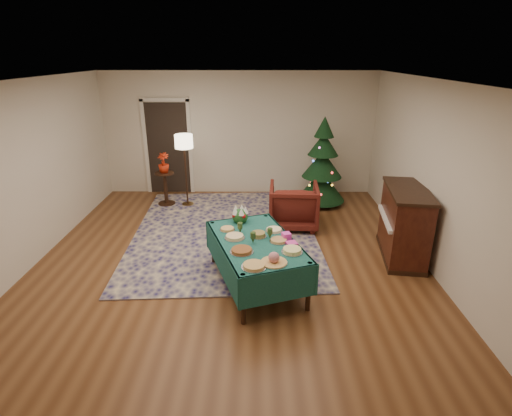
{
  "coord_description": "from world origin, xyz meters",
  "views": [
    {
      "loc": [
        0.44,
        -5.36,
        3.04
      ],
      "look_at": [
        0.4,
        0.24,
        0.86
      ],
      "focal_mm": 28.0,
      "sensor_mm": 36.0,
      "label": 1
    }
  ],
  "objects_px": {
    "buffet_table": "(256,249)",
    "gift_box": "(286,236)",
    "potted_plant": "(164,167)",
    "piano": "(404,224)",
    "side_table": "(166,189)",
    "armchair": "(294,204)",
    "floor_lamp": "(184,146)",
    "christmas_tree": "(322,166)"
  },
  "relations": [
    {
      "from": "buffet_table",
      "to": "gift_box",
      "type": "xyz_separation_m",
      "value": [
        0.41,
        0.05,
        0.18
      ]
    },
    {
      "from": "potted_plant",
      "to": "piano",
      "type": "xyz_separation_m",
      "value": [
        4.24,
        -2.3,
        -0.28
      ]
    },
    {
      "from": "side_table",
      "to": "armchair",
      "type": "bearing_deg",
      "value": -23.48
    },
    {
      "from": "floor_lamp",
      "to": "christmas_tree",
      "type": "xyz_separation_m",
      "value": [
        2.85,
        0.11,
        -0.44
      ]
    },
    {
      "from": "floor_lamp",
      "to": "side_table",
      "type": "bearing_deg",
      "value": 177.59
    },
    {
      "from": "buffet_table",
      "to": "christmas_tree",
      "type": "xyz_separation_m",
      "value": [
        1.36,
        3.24,
        0.29
      ]
    },
    {
      "from": "buffet_table",
      "to": "piano",
      "type": "bearing_deg",
      "value": 20.36
    },
    {
      "from": "gift_box",
      "to": "piano",
      "type": "xyz_separation_m",
      "value": [
        1.89,
        0.8,
        -0.17
      ]
    },
    {
      "from": "potted_plant",
      "to": "gift_box",
      "type": "bearing_deg",
      "value": -52.81
    },
    {
      "from": "side_table",
      "to": "piano",
      "type": "distance_m",
      "value": 4.82
    },
    {
      "from": "side_table",
      "to": "potted_plant",
      "type": "bearing_deg",
      "value": -45.0
    },
    {
      "from": "floor_lamp",
      "to": "potted_plant",
      "type": "relative_size",
      "value": 3.66
    },
    {
      "from": "gift_box",
      "to": "side_table",
      "type": "bearing_deg",
      "value": 127.19
    },
    {
      "from": "armchair",
      "to": "floor_lamp",
      "type": "distance_m",
      "value": 2.57
    },
    {
      "from": "side_table",
      "to": "potted_plant",
      "type": "relative_size",
      "value": 1.73
    },
    {
      "from": "christmas_tree",
      "to": "piano",
      "type": "relative_size",
      "value": 1.36
    },
    {
      "from": "floor_lamp",
      "to": "piano",
      "type": "xyz_separation_m",
      "value": [
        3.78,
        -2.28,
        -0.73
      ]
    },
    {
      "from": "floor_lamp",
      "to": "side_table",
      "type": "relative_size",
      "value": 2.12
    },
    {
      "from": "side_table",
      "to": "christmas_tree",
      "type": "bearing_deg",
      "value": 1.56
    },
    {
      "from": "armchair",
      "to": "side_table",
      "type": "bearing_deg",
      "value": -20.2
    },
    {
      "from": "armchair",
      "to": "christmas_tree",
      "type": "distance_m",
      "value": 1.46
    },
    {
      "from": "christmas_tree",
      "to": "piano",
      "type": "xyz_separation_m",
      "value": [
        0.94,
        -2.39,
        -0.29
      ]
    },
    {
      "from": "gift_box",
      "to": "side_table",
      "type": "relative_size",
      "value": 0.15
    },
    {
      "from": "buffet_table",
      "to": "floor_lamp",
      "type": "bearing_deg",
      "value": 115.35
    },
    {
      "from": "gift_box",
      "to": "potted_plant",
      "type": "bearing_deg",
      "value": 127.19
    },
    {
      "from": "armchair",
      "to": "floor_lamp",
      "type": "height_order",
      "value": "floor_lamp"
    },
    {
      "from": "side_table",
      "to": "piano",
      "type": "relative_size",
      "value": 0.52
    },
    {
      "from": "gift_box",
      "to": "buffet_table",
      "type": "bearing_deg",
      "value": -172.71
    },
    {
      "from": "floor_lamp",
      "to": "piano",
      "type": "relative_size",
      "value": 1.1
    },
    {
      "from": "potted_plant",
      "to": "floor_lamp",
      "type": "bearing_deg",
      "value": -2.41
    },
    {
      "from": "potted_plant",
      "to": "side_table",
      "type": "bearing_deg",
      "value": 135.0
    },
    {
      "from": "piano",
      "to": "christmas_tree",
      "type": "bearing_deg",
      "value": 111.45
    },
    {
      "from": "gift_box",
      "to": "armchair",
      "type": "distance_m",
      "value": 2.0
    },
    {
      "from": "christmas_tree",
      "to": "floor_lamp",
      "type": "bearing_deg",
      "value": -177.8
    },
    {
      "from": "buffet_table",
      "to": "potted_plant",
      "type": "distance_m",
      "value": 3.71
    },
    {
      "from": "buffet_table",
      "to": "floor_lamp",
      "type": "height_order",
      "value": "floor_lamp"
    },
    {
      "from": "side_table",
      "to": "christmas_tree",
      "type": "relative_size",
      "value": 0.38
    },
    {
      "from": "gift_box",
      "to": "side_table",
      "type": "distance_m",
      "value": 3.91
    },
    {
      "from": "side_table",
      "to": "gift_box",
      "type": "bearing_deg",
      "value": -52.81
    },
    {
      "from": "side_table",
      "to": "potted_plant",
      "type": "xyz_separation_m",
      "value": [
        0.0,
        -0.0,
        0.48
      ]
    },
    {
      "from": "christmas_tree",
      "to": "side_table",
      "type": "bearing_deg",
      "value": -178.44
    },
    {
      "from": "armchair",
      "to": "floor_lamp",
      "type": "bearing_deg",
      "value": -24.06
    }
  ]
}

